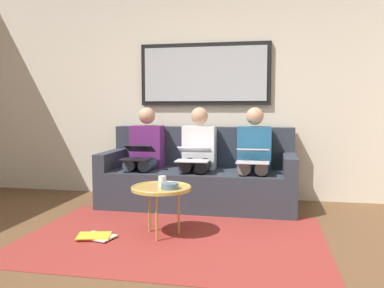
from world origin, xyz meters
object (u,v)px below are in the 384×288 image
(laptop_white, at_px, (194,154))
(magazine_stack, at_px, (96,236))
(laptop_black, at_px, (138,153))
(person_right, at_px, (145,152))
(couch, at_px, (199,178))
(framed_mirror, at_px, (205,74))
(person_middle, at_px, (198,154))
(laptop_silver, at_px, (253,155))
(person_left, at_px, (254,155))
(cup, at_px, (162,181))
(coffee_table, at_px, (161,189))
(bowl, at_px, (170,186))

(laptop_white, bearing_deg, magazine_stack, 59.06)
(laptop_black, bearing_deg, person_right, -90.00)
(couch, relative_size, framed_mirror, 1.35)
(person_middle, relative_size, laptop_black, 3.17)
(laptop_white, bearing_deg, person_right, -20.63)
(person_right, bearing_deg, laptop_silver, 169.09)
(laptop_black, bearing_deg, laptop_silver, 179.50)
(magazine_stack, bearing_deg, laptop_white, -120.94)
(person_left, xyz_separation_m, laptop_black, (1.28, 0.24, 0.02))
(framed_mirror, relative_size, laptop_silver, 4.63)
(laptop_silver, bearing_deg, magazine_stack, 40.10)
(person_middle, xyz_separation_m, magazine_stack, (0.66, 1.34, -0.59))
(person_middle, bearing_deg, framed_mirror, -90.00)
(cup, height_order, laptop_black, laptop_black)
(coffee_table, height_order, laptop_silver, laptop_silver)
(person_middle, relative_size, person_right, 1.00)
(cup, xyz_separation_m, laptop_white, (-0.12, -0.86, 0.14))
(coffee_table, distance_m, bowl, 0.12)
(cup, relative_size, bowl, 0.59)
(coffee_table, bearing_deg, bowl, 147.32)
(cup, distance_m, magazine_stack, 0.75)
(person_middle, bearing_deg, laptop_black, 20.21)
(cup, distance_m, bowl, 0.15)
(framed_mirror, bearing_deg, laptop_white, 90.00)
(person_right, bearing_deg, couch, -173.87)
(person_middle, height_order, magazine_stack, person_middle)
(cup, relative_size, person_middle, 0.08)
(cup, height_order, magazine_stack, cup)
(cup, relative_size, laptop_black, 0.25)
(bowl, bearing_deg, laptop_silver, -124.72)
(framed_mirror, relative_size, laptop_black, 4.53)
(laptop_white, height_order, laptop_black, laptop_black)
(framed_mirror, height_order, laptop_silver, framed_mirror)
(couch, relative_size, person_middle, 1.93)
(framed_mirror, distance_m, person_right, 1.23)
(laptop_silver, bearing_deg, laptop_black, -0.50)
(coffee_table, xyz_separation_m, person_middle, (-0.12, -1.15, 0.19))
(coffee_table, bearing_deg, couch, -95.53)
(bowl, relative_size, laptop_silver, 0.44)
(bowl, relative_size, person_right, 0.13)
(laptop_black, bearing_deg, person_left, -169.57)
(coffee_table, bearing_deg, laptop_black, -60.25)
(laptop_white, relative_size, laptop_black, 0.99)
(laptop_black, xyz_separation_m, magazine_stack, (0.02, 1.10, -0.61))
(cup, xyz_separation_m, laptop_silver, (-0.76, -0.85, 0.15))
(person_left, height_order, laptop_white, person_left)
(coffee_table, relative_size, cup, 5.90)
(couch, height_order, cup, couch)
(cup, relative_size, person_right, 0.08)
(cup, xyz_separation_m, magazine_stack, (0.54, 0.24, -0.46))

